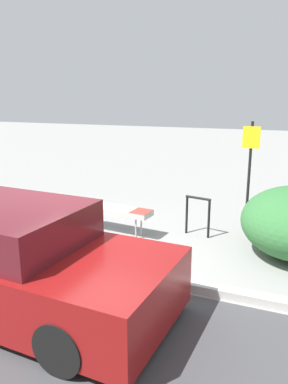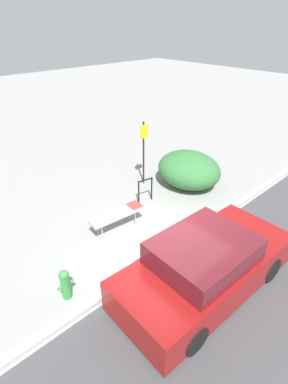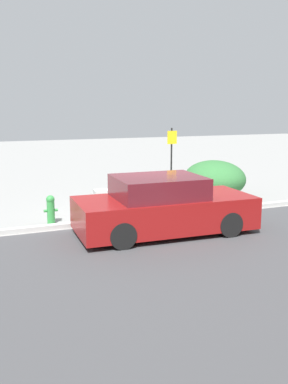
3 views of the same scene
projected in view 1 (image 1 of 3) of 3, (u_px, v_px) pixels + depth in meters
ground_plane at (78, 267)px, 6.32m from camera, size 60.00×60.00×0.00m
curb at (78, 263)px, 6.30m from camera, size 60.00×0.20×0.13m
bench at (115, 210)px, 7.77m from camera, size 1.64×0.56×0.57m
bike_rack at (198, 212)px, 7.65m from camera, size 0.55×0.15×0.83m
sign_post at (250, 165)px, 7.99m from camera, size 0.36×0.08×2.30m
parked_car_near at (16, 261)px, 5.03m from camera, size 4.34×1.98×1.40m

